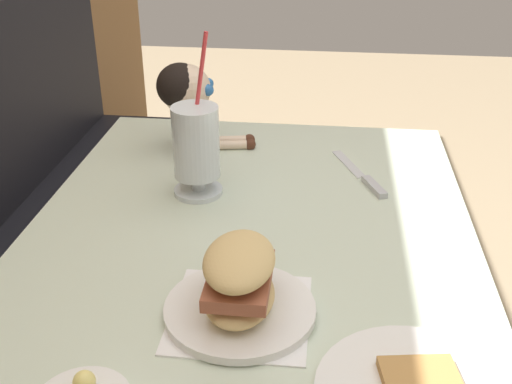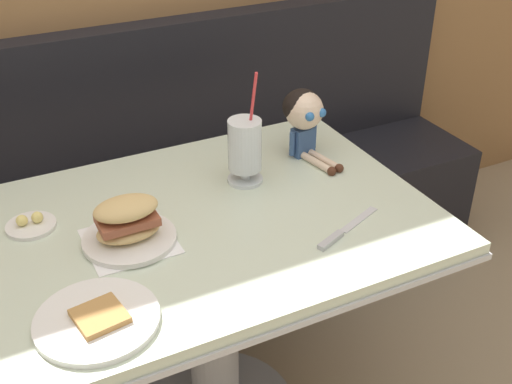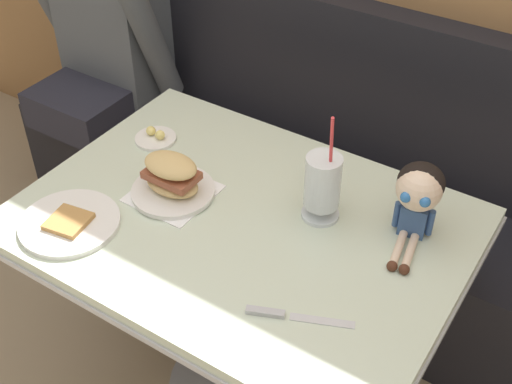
{
  "view_description": "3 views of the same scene",
  "coord_description": "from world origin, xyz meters",
  "px_view_note": "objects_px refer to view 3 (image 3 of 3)",
  "views": [
    {
      "loc": [
        -0.92,
        0.06,
        1.32
      ],
      "look_at": [
        0.01,
        0.17,
        0.83
      ],
      "focal_mm": 44.23,
      "sensor_mm": 36.0,
      "label": 1
    },
    {
      "loc": [
        -0.5,
        -1.07,
        1.63
      ],
      "look_at": [
        0.12,
        0.15,
        0.8
      ],
      "focal_mm": 45.46,
      "sensor_mm": 36.0,
      "label": 2
    },
    {
      "loc": [
        0.71,
        -0.86,
        1.87
      ],
      "look_at": [
        -0.01,
        0.26,
        0.77
      ],
      "focal_mm": 47.13,
      "sensor_mm": 36.0,
      "label": 3
    }
  ],
  "objects_px": {
    "butter_knife": "(281,315)",
    "diner_patron": "(107,33)",
    "milkshake_glass": "(323,185)",
    "butter_saucer": "(156,137)",
    "toast_plate": "(70,223)",
    "seated_doll": "(419,192)",
    "sandwich_plate": "(172,180)"
  },
  "relations": [
    {
      "from": "toast_plate",
      "to": "milkshake_glass",
      "type": "xyz_separation_m",
      "value": [
        0.5,
        0.37,
        0.09
      ]
    },
    {
      "from": "seated_doll",
      "to": "milkshake_glass",
      "type": "bearing_deg",
      "value": -163.38
    },
    {
      "from": "butter_saucer",
      "to": "milkshake_glass",
      "type": "bearing_deg",
      "value": -3.26
    },
    {
      "from": "toast_plate",
      "to": "butter_saucer",
      "type": "bearing_deg",
      "value": 98.03
    },
    {
      "from": "butter_knife",
      "to": "diner_patron",
      "type": "height_order",
      "value": "diner_patron"
    },
    {
      "from": "butter_saucer",
      "to": "seated_doll",
      "type": "distance_m",
      "value": 0.79
    },
    {
      "from": "sandwich_plate",
      "to": "seated_doll",
      "type": "distance_m",
      "value": 0.62
    },
    {
      "from": "toast_plate",
      "to": "diner_patron",
      "type": "distance_m",
      "value": 1.05
    },
    {
      "from": "toast_plate",
      "to": "butter_knife",
      "type": "xyz_separation_m",
      "value": [
        0.59,
        0.04,
        -0.0
      ]
    },
    {
      "from": "milkshake_glass",
      "to": "butter_knife",
      "type": "height_order",
      "value": "milkshake_glass"
    },
    {
      "from": "toast_plate",
      "to": "milkshake_glass",
      "type": "relative_size",
      "value": 0.79
    },
    {
      "from": "toast_plate",
      "to": "milkshake_glass",
      "type": "height_order",
      "value": "milkshake_glass"
    },
    {
      "from": "seated_doll",
      "to": "butter_knife",
      "type": "bearing_deg",
      "value": -108.23
    },
    {
      "from": "toast_plate",
      "to": "butter_saucer",
      "type": "distance_m",
      "value": 0.41
    },
    {
      "from": "milkshake_glass",
      "to": "diner_patron",
      "type": "bearing_deg",
      "value": 158.08
    },
    {
      "from": "milkshake_glass",
      "to": "seated_doll",
      "type": "height_order",
      "value": "milkshake_glass"
    },
    {
      "from": "toast_plate",
      "to": "sandwich_plate",
      "type": "bearing_deg",
      "value": 59.58
    },
    {
      "from": "milkshake_glass",
      "to": "butter_saucer",
      "type": "xyz_separation_m",
      "value": [
        -0.56,
        0.03,
        -0.09
      ]
    },
    {
      "from": "milkshake_glass",
      "to": "butter_saucer",
      "type": "height_order",
      "value": "milkshake_glass"
    },
    {
      "from": "sandwich_plate",
      "to": "butter_knife",
      "type": "bearing_deg",
      "value": -23.92
    },
    {
      "from": "seated_doll",
      "to": "diner_patron",
      "type": "bearing_deg",
      "value": 163.79
    },
    {
      "from": "toast_plate",
      "to": "seated_doll",
      "type": "relative_size",
      "value": 1.1
    },
    {
      "from": "butter_knife",
      "to": "seated_doll",
      "type": "relative_size",
      "value": 0.99
    },
    {
      "from": "butter_saucer",
      "to": "seated_doll",
      "type": "height_order",
      "value": "seated_doll"
    },
    {
      "from": "milkshake_glass",
      "to": "seated_doll",
      "type": "distance_m",
      "value": 0.23
    },
    {
      "from": "milkshake_glass",
      "to": "diner_patron",
      "type": "distance_m",
      "value": 1.24
    },
    {
      "from": "butter_knife",
      "to": "diner_patron",
      "type": "bearing_deg",
      "value": 147.2
    },
    {
      "from": "diner_patron",
      "to": "butter_knife",
      "type": "bearing_deg",
      "value": -32.8
    },
    {
      "from": "milkshake_glass",
      "to": "sandwich_plate",
      "type": "xyz_separation_m",
      "value": [
        -0.37,
        -0.13,
        -0.05
      ]
    },
    {
      "from": "butter_saucer",
      "to": "butter_knife",
      "type": "height_order",
      "value": "butter_saucer"
    },
    {
      "from": "diner_patron",
      "to": "toast_plate",
      "type": "bearing_deg",
      "value": -52.25
    },
    {
      "from": "milkshake_glass",
      "to": "sandwich_plate",
      "type": "bearing_deg",
      "value": -159.93
    }
  ]
}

